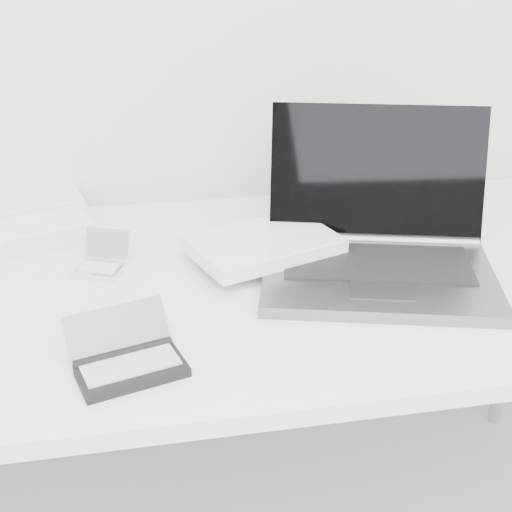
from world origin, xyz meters
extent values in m
cube|color=white|center=(0.00, 1.55, 0.71)|extent=(1.60, 0.80, 0.03)
cube|color=slate|center=(0.19, 1.48, 0.74)|extent=(0.48, 0.38, 0.02)
cube|color=black|center=(0.20, 1.52, 0.75)|extent=(0.37, 0.24, 0.00)
cube|color=black|center=(0.24, 1.65, 0.88)|extent=(0.42, 0.19, 0.26)
cylinder|color=slate|center=(0.23, 1.62, 0.75)|extent=(0.40, 0.13, 0.02)
cube|color=#37393C|center=(0.17, 1.42, 0.75)|extent=(0.12, 0.10, 0.00)
cube|color=white|center=(0.00, 1.61, 0.77)|extent=(0.31, 0.26, 0.03)
cube|color=white|center=(0.00, 1.61, 0.78)|extent=(0.31, 0.25, 0.00)
cube|color=silver|center=(-0.45, 1.80, 0.74)|extent=(0.33, 0.27, 0.02)
cube|color=silver|center=(-0.46, 1.82, 0.75)|extent=(0.27, 0.18, 0.00)
cube|color=silver|center=(-0.51, 1.98, 0.77)|extent=(0.32, 0.25, 0.05)
cylinder|color=silver|center=(-0.48, 1.90, 0.75)|extent=(0.27, 0.10, 0.02)
cube|color=white|center=(-0.31, 1.61, 0.74)|extent=(0.10, 0.09, 0.01)
cube|color=silver|center=(-0.31, 1.61, 0.74)|extent=(0.08, 0.06, 0.00)
cube|color=#939F92|center=(-0.29, 1.65, 0.77)|extent=(0.09, 0.06, 0.06)
cylinder|color=white|center=(-0.30, 1.64, 0.74)|extent=(0.08, 0.04, 0.01)
cube|color=black|center=(-0.26, 1.27, 0.74)|extent=(0.17, 0.12, 0.01)
cube|color=#9E9E9E|center=(-0.26, 1.28, 0.75)|extent=(0.15, 0.09, 0.00)
cube|color=slate|center=(-0.28, 1.33, 0.77)|extent=(0.16, 0.09, 0.06)
cylinder|color=black|center=(-0.27, 1.31, 0.74)|extent=(0.15, 0.06, 0.02)
camera|label=1|loc=(-0.24, 0.40, 1.34)|focal=50.00mm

